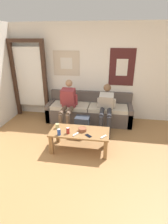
# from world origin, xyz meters

# --- Properties ---
(ground_plane) EXTENTS (18.00, 18.00, 0.00)m
(ground_plane) POSITION_xyz_m (0.00, 0.00, 0.00)
(ground_plane) COLOR #9E7042
(wall_back) EXTENTS (10.00, 0.07, 2.55)m
(wall_back) POSITION_xyz_m (0.00, 2.61, 1.28)
(wall_back) COLOR white
(wall_back) RESTS_ON ground_plane
(door_frame) EXTENTS (1.00, 0.10, 2.15)m
(door_frame) POSITION_xyz_m (-1.66, 2.39, 1.20)
(door_frame) COLOR #382319
(door_frame) RESTS_ON ground_plane
(couch) EXTENTS (2.30, 0.72, 0.78)m
(couch) POSITION_xyz_m (0.07, 2.25, 0.28)
(couch) COLOR #564C47
(couch) RESTS_ON ground_plane
(coffee_table) EXTENTS (1.18, 0.55, 0.44)m
(coffee_table) POSITION_xyz_m (0.06, 0.82, 0.36)
(coffee_table) COLOR olive
(coffee_table) RESTS_ON ground_plane
(person_seated_adult) EXTENTS (0.47, 0.88, 1.19)m
(person_seated_adult) POSITION_xyz_m (-0.44, 1.85, 0.64)
(person_seated_adult) COLOR brown
(person_seated_adult) RESTS_ON ground_plane
(person_seated_teen) EXTENTS (0.47, 0.91, 1.11)m
(person_seated_teen) POSITION_xyz_m (0.53, 1.87, 0.60)
(person_seated_teen) COLOR #2D2D33
(person_seated_teen) RESTS_ON ground_plane
(backpack) EXTENTS (0.34, 0.31, 0.45)m
(backpack) POSITION_xyz_m (0.00, 1.47, 0.21)
(backpack) COLOR #282D38
(backpack) RESTS_ON ground_plane
(ceramic_bowl) EXTENTS (0.17, 0.17, 0.07)m
(ceramic_bowl) POSITION_xyz_m (0.11, 0.84, 0.48)
(ceramic_bowl) COLOR brown
(ceramic_bowl) RESTS_ON coffee_table
(pillar_candle) EXTENTS (0.08, 0.08, 0.11)m
(pillar_candle) POSITION_xyz_m (-0.42, 0.87, 0.49)
(pillar_candle) COLOR tan
(pillar_candle) RESTS_ON coffee_table
(drink_can_blue) EXTENTS (0.07, 0.07, 0.12)m
(drink_can_blue) POSITION_xyz_m (-0.31, 0.62, 0.50)
(drink_can_blue) COLOR #28479E
(drink_can_blue) RESTS_ON coffee_table
(drink_can_red) EXTENTS (0.07, 0.07, 0.12)m
(drink_can_red) POSITION_xyz_m (-0.15, 0.70, 0.50)
(drink_can_red) COLOR maroon
(drink_can_red) RESTS_ON coffee_table
(game_controller_near_left) EXTENTS (0.11, 0.14, 0.03)m
(game_controller_near_left) POSITION_xyz_m (0.01, 0.66, 0.45)
(game_controller_near_left) COLOR white
(game_controller_near_left) RESTS_ON coffee_table
(game_controller_near_right) EXTENTS (0.12, 0.13, 0.03)m
(game_controller_near_right) POSITION_xyz_m (0.55, 0.66, 0.45)
(game_controller_near_right) COLOR white
(game_controller_near_right) RESTS_ON coffee_table
(cell_phone) EXTENTS (0.15, 0.14, 0.01)m
(cell_phone) POSITION_xyz_m (0.25, 0.66, 0.44)
(cell_phone) COLOR black
(cell_phone) RESTS_ON coffee_table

